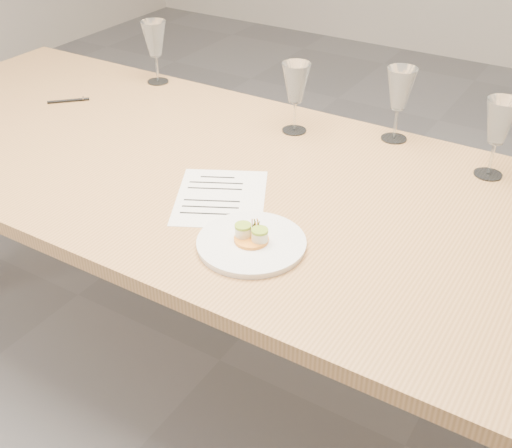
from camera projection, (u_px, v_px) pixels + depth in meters
The scene contains 9 objects.
ground at pixel (220, 360), 2.20m from camera, with size 7.00×7.00×0.00m, color slate.
dining_table at pixel (212, 188), 1.82m from camera, with size 2.40×1.00×0.75m.
dinner_plate at pixel (251, 242), 1.46m from camera, with size 0.25×0.25×0.07m.
recipe_sheet at pixel (221, 197), 1.64m from camera, with size 0.33×0.36×0.00m.
ballpoint_pen at pixel (69, 101), 2.17m from camera, with size 0.10×0.10×0.01m.
wine_glass_0 at pixel (154, 40), 2.24m from camera, with size 0.09×0.09×0.22m.
wine_glass_1 at pixel (296, 84), 1.90m from camera, with size 0.09×0.09×0.21m.
wine_glass_2 at pixel (400, 90), 1.85m from camera, with size 0.09×0.09×0.22m.
wine_glass_3 at pixel (499, 123), 1.66m from camera, with size 0.09×0.09×0.22m.
Camera 1 is at (0.93, -1.28, 1.60)m, focal length 45.00 mm.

